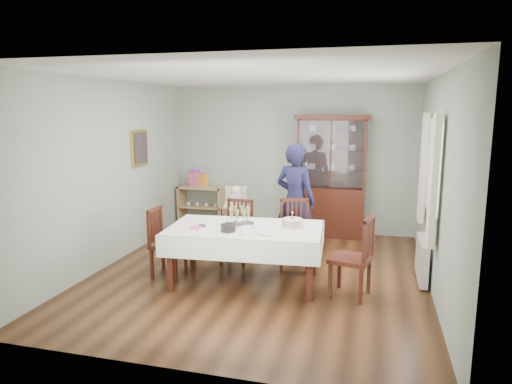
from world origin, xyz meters
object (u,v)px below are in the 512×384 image
(gift_bag_orange, at_px, (202,179))
(china_cabinet, at_px, (331,175))
(chair_far_left, at_px, (237,245))
(woman, at_px, (295,200))
(sideboard, at_px, (202,206))
(birthday_cake, at_px, (292,223))
(gift_bag_pink, at_px, (195,177))
(chair_end_left, at_px, (168,256))
(chair_far_right, at_px, (294,248))
(dining_table, at_px, (245,255))
(chair_end_right, at_px, (352,272))
(high_chair, at_px, (236,225))
(champagne_tray, at_px, (240,220))

(gift_bag_orange, bearing_deg, china_cabinet, -0.04)
(chair_far_left, bearing_deg, woman, 36.57)
(sideboard, xyz_separation_m, birthday_cake, (2.24, -2.50, 0.42))
(china_cabinet, relative_size, gift_bag_pink, 5.46)
(chair_far_left, relative_size, chair_end_left, 1.00)
(chair_far_right, xyz_separation_m, gift_bag_pink, (-2.28, 1.87, 0.68))
(dining_table, height_order, birthday_cake, birthday_cake)
(gift_bag_orange, bearing_deg, gift_bag_pink, 180.00)
(chair_end_right, bearing_deg, high_chair, -114.49)
(dining_table, bearing_deg, chair_far_left, 115.24)
(chair_far_left, distance_m, woman, 1.13)
(chair_far_right, xyz_separation_m, birthday_cake, (0.08, -0.61, 0.52))
(chair_end_right, relative_size, woman, 0.58)
(chair_far_left, relative_size, woman, 0.53)
(china_cabinet, xyz_separation_m, birthday_cake, (-0.26, -2.48, -0.31))
(high_chair, distance_m, gift_bag_pink, 1.82)
(chair_far_right, relative_size, gift_bag_pink, 2.48)
(chair_end_right, distance_m, gift_bag_pink, 4.21)
(chair_end_right, bearing_deg, sideboard, -119.15)
(chair_far_right, distance_m, champagne_tray, 1.06)
(gift_bag_orange, bearing_deg, sideboard, 141.04)
(china_cabinet, bearing_deg, high_chair, -138.77)
(birthday_cake, bearing_deg, woman, 97.93)
(sideboard, bearing_deg, china_cabinet, -0.49)
(chair_far_left, height_order, chair_far_right, chair_far_right)
(china_cabinet, bearing_deg, chair_end_right, -78.98)
(chair_end_right, bearing_deg, dining_table, -81.09)
(dining_table, xyz_separation_m, chair_far_right, (0.52, 0.75, -0.09))
(chair_far_left, xyz_separation_m, gift_bag_pink, (-1.41, 1.88, 0.70))
(dining_table, xyz_separation_m, chair_far_left, (-0.35, 0.75, -0.11))
(champagne_tray, bearing_deg, dining_table, -40.09)
(dining_table, relative_size, china_cabinet, 0.96)
(woman, height_order, gift_bag_pink, woman)
(high_chair, bearing_deg, chair_far_left, -87.63)
(dining_table, bearing_deg, chair_end_right, -4.06)
(gift_bag_pink, xyz_separation_m, gift_bag_orange, (0.14, 0.00, -0.02))
(dining_table, distance_m, birthday_cake, 0.75)
(sideboard, xyz_separation_m, gift_bag_orange, (0.02, -0.02, 0.55))
(chair_far_left, distance_m, gift_bag_orange, 2.36)
(high_chair, xyz_separation_m, champagne_tray, (0.46, -1.30, 0.42))
(sideboard, bearing_deg, gift_bag_orange, -38.96)
(chair_far_right, distance_m, high_chair, 1.25)
(dining_table, bearing_deg, woman, 71.08)
(china_cabinet, height_order, champagne_tray, china_cabinet)
(chair_end_right, relative_size, champagne_tray, 2.61)
(sideboard, height_order, gift_bag_pink, gift_bag_pink)
(woman, distance_m, high_chair, 1.11)
(chair_far_left, bearing_deg, chair_end_right, -23.24)
(chair_far_right, relative_size, chair_end_left, 1.05)
(china_cabinet, bearing_deg, sideboard, 179.51)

